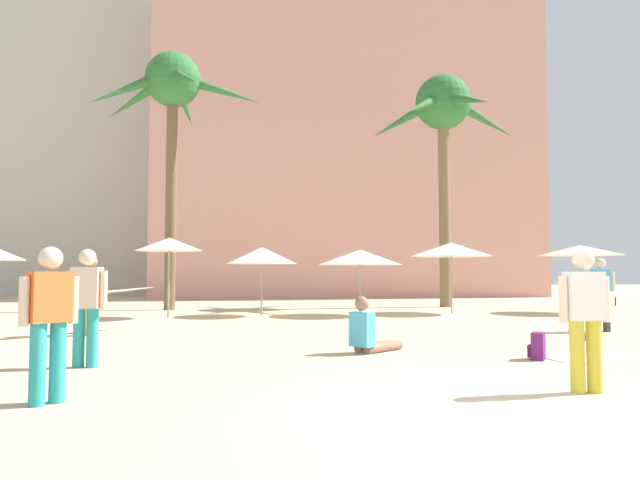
{
  "coord_description": "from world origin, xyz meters",
  "views": [
    {
      "loc": [
        -2.67,
        -5.16,
        1.33
      ],
      "look_at": [
        -0.87,
        7.68,
        2.1
      ],
      "focal_mm": 32.14,
      "sensor_mm": 36.0,
      "label": 1
    }
  ],
  "objects_px": {
    "person_far_left": "(369,333)",
    "person_near_right": "(605,292)",
    "palm_tree_left": "(443,115)",
    "backpack": "(538,347)",
    "person_mid_right": "(86,302)",
    "palm_tree_far_left": "(172,95)",
    "cafe_umbrella_4": "(360,257)",
    "cafe_umbrella_0": "(451,250)",
    "cafe_umbrella_1": "(169,244)",
    "beach_towel": "(595,357)",
    "cafe_umbrella_5": "(580,250)",
    "cafe_umbrella_2": "(262,256)",
    "person_far_right": "(49,317)",
    "person_mid_left": "(585,314)",
    "person_near_left": "(93,293)"
  },
  "relations": [
    {
      "from": "cafe_umbrella_4",
      "to": "person_near_right",
      "type": "bearing_deg",
      "value": -52.8
    },
    {
      "from": "palm_tree_far_left",
      "to": "person_near_right",
      "type": "distance_m",
      "value": 16.28
    },
    {
      "from": "person_mid_left",
      "to": "cafe_umbrella_0",
      "type": "bearing_deg",
      "value": 167.64
    },
    {
      "from": "cafe_umbrella_5",
      "to": "beach_towel",
      "type": "height_order",
      "value": "cafe_umbrella_5"
    },
    {
      "from": "cafe_umbrella_4",
      "to": "beach_towel",
      "type": "distance_m",
      "value": 9.83
    },
    {
      "from": "palm_tree_left",
      "to": "cafe_umbrella_4",
      "type": "xyz_separation_m",
      "value": [
        -4.44,
        -4.27,
        -6.0
      ]
    },
    {
      "from": "cafe_umbrella_2",
      "to": "person_near_right",
      "type": "height_order",
      "value": "cafe_umbrella_2"
    },
    {
      "from": "cafe_umbrella_2",
      "to": "beach_towel",
      "type": "distance_m",
      "value": 11.11
    },
    {
      "from": "cafe_umbrella_1",
      "to": "person_far_left",
      "type": "bearing_deg",
      "value": -62.41
    },
    {
      "from": "cafe_umbrella_0",
      "to": "person_near_left",
      "type": "bearing_deg",
      "value": -152.22
    },
    {
      "from": "cafe_umbrella_4",
      "to": "person_far_right",
      "type": "height_order",
      "value": "cafe_umbrella_4"
    },
    {
      "from": "cafe_umbrella_1",
      "to": "cafe_umbrella_2",
      "type": "bearing_deg",
      "value": 9.96
    },
    {
      "from": "backpack",
      "to": "person_far_left",
      "type": "xyz_separation_m",
      "value": [
        -2.42,
        1.13,
        0.12
      ]
    },
    {
      "from": "beach_towel",
      "to": "backpack",
      "type": "relative_size",
      "value": 4.05
    },
    {
      "from": "person_near_left",
      "to": "person_near_right",
      "type": "bearing_deg",
      "value": -57.1
    },
    {
      "from": "cafe_umbrella_4",
      "to": "person_mid_right",
      "type": "height_order",
      "value": "cafe_umbrella_4"
    },
    {
      "from": "person_mid_right",
      "to": "person_far_right",
      "type": "bearing_deg",
      "value": -163.58
    },
    {
      "from": "palm_tree_far_left",
      "to": "cafe_umbrella_4",
      "type": "bearing_deg",
      "value": -31.04
    },
    {
      "from": "cafe_umbrella_5",
      "to": "person_near_right",
      "type": "relative_size",
      "value": 0.96
    },
    {
      "from": "backpack",
      "to": "person_far_left",
      "type": "distance_m",
      "value": 2.67
    },
    {
      "from": "person_mid_left",
      "to": "cafe_umbrella_2",
      "type": "bearing_deg",
      "value": -163.5
    },
    {
      "from": "palm_tree_left",
      "to": "person_mid_right",
      "type": "bearing_deg",
      "value": -127.38
    },
    {
      "from": "cafe_umbrella_1",
      "to": "person_near_right",
      "type": "bearing_deg",
      "value": -28.61
    },
    {
      "from": "person_mid_left",
      "to": "person_far_right",
      "type": "distance_m",
      "value": 5.81
    },
    {
      "from": "cafe_umbrella_4",
      "to": "beach_towel",
      "type": "height_order",
      "value": "cafe_umbrella_4"
    },
    {
      "from": "cafe_umbrella_0",
      "to": "person_far_right",
      "type": "distance_m",
      "value": 15.27
    },
    {
      "from": "palm_tree_left",
      "to": "cafe_umbrella_0",
      "type": "bearing_deg",
      "value": -107.5
    },
    {
      "from": "cafe_umbrella_4",
      "to": "person_mid_left",
      "type": "relative_size",
      "value": 1.67
    },
    {
      "from": "palm_tree_left",
      "to": "cafe_umbrella_0",
      "type": "xyz_separation_m",
      "value": [
        -1.18,
        -3.76,
        -5.71
      ]
    },
    {
      "from": "person_far_left",
      "to": "person_mid_left",
      "type": "height_order",
      "value": "person_mid_left"
    },
    {
      "from": "backpack",
      "to": "person_far_right",
      "type": "height_order",
      "value": "person_far_right"
    },
    {
      "from": "cafe_umbrella_1",
      "to": "person_mid_left",
      "type": "height_order",
      "value": "cafe_umbrella_1"
    },
    {
      "from": "person_mid_left",
      "to": "person_near_right",
      "type": "bearing_deg",
      "value": 146.04
    },
    {
      "from": "person_near_right",
      "to": "person_far_left",
      "type": "bearing_deg",
      "value": 134.69
    },
    {
      "from": "palm_tree_left",
      "to": "cafe_umbrella_5",
      "type": "height_order",
      "value": "palm_tree_left"
    },
    {
      "from": "palm_tree_left",
      "to": "backpack",
      "type": "xyz_separation_m",
      "value": [
        -3.65,
        -13.86,
        -7.66
      ]
    },
    {
      "from": "cafe_umbrella_5",
      "to": "backpack",
      "type": "xyz_separation_m",
      "value": [
        -6.89,
        -9.65,
        -1.93
      ]
    },
    {
      "from": "cafe_umbrella_5",
      "to": "backpack",
      "type": "height_order",
      "value": "cafe_umbrella_5"
    },
    {
      "from": "cafe_umbrella_1",
      "to": "cafe_umbrella_5",
      "type": "relative_size",
      "value": 0.88
    },
    {
      "from": "beach_towel",
      "to": "person_far_right",
      "type": "relative_size",
      "value": 1.05
    },
    {
      "from": "cafe_umbrella_0",
      "to": "person_far_left",
      "type": "relative_size",
      "value": 2.68
    },
    {
      "from": "person_mid_right",
      "to": "palm_tree_far_left",
      "type": "bearing_deg",
      "value": 12.6
    },
    {
      "from": "palm_tree_left",
      "to": "person_mid_right",
      "type": "distance_m",
      "value": 18.52
    },
    {
      "from": "person_far_left",
      "to": "person_near_right",
      "type": "xyz_separation_m",
      "value": [
        6.11,
        2.56,
        0.59
      ]
    },
    {
      "from": "cafe_umbrella_1",
      "to": "person_mid_right",
      "type": "distance_m",
      "value": 9.26
    },
    {
      "from": "person_near_right",
      "to": "person_mid_left",
      "type": "relative_size",
      "value": 1.78
    },
    {
      "from": "cafe_umbrella_0",
      "to": "cafe_umbrella_5",
      "type": "height_order",
      "value": "cafe_umbrella_0"
    },
    {
      "from": "person_mid_right",
      "to": "person_far_right",
      "type": "distance_m",
      "value": 2.38
    },
    {
      "from": "palm_tree_far_left",
      "to": "backpack",
      "type": "bearing_deg",
      "value": -61.87
    },
    {
      "from": "person_far_left",
      "to": "person_mid_right",
      "type": "bearing_deg",
      "value": 154.6
    }
  ]
}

